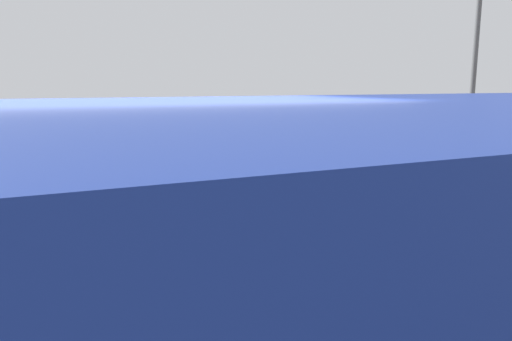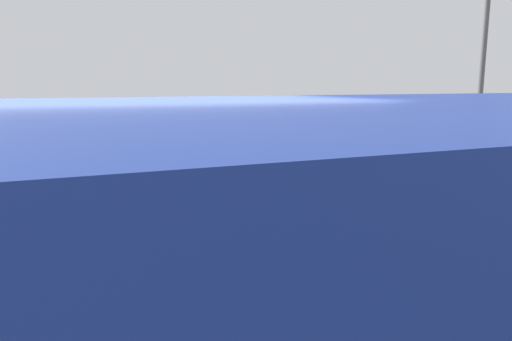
{
  "view_description": "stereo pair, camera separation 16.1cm",
  "coord_description": "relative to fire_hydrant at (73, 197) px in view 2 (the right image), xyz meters",
  "views": [
    {
      "loc": [
        -0.52,
        -3.04,
        2.48
      ],
      "look_at": [
        2.09,
        2.67,
        1.35
      ],
      "focal_mm": 34.06,
      "sensor_mm": 36.0,
      "label": 1
    },
    {
      "loc": [
        -0.37,
        -3.1,
        2.48
      ],
      "look_at": [
        2.09,
        2.67,
        1.35
      ],
      "focal_mm": 34.06,
      "sensor_mm": 36.0,
      "label": 2
    }
  ],
  "objects": [
    {
      "name": "loose_tire",
      "position": [
        0.23,
        -0.41,
        0.08
      ],
      "size": [
        1.09,
        0.57,
        1.09
      ],
      "primitive_type": "torus",
      "rotation": [
        1.3,
        0.0,
        -0.05
      ],
      "color": "black",
      "rests_on": "sidewalk_curb"
    },
    {
      "name": "fire_hydrant",
      "position": [
        0.0,
        0.0,
        0.0
      ],
      "size": [
        0.22,
        0.49,
        0.88
      ],
      "color": "yellow",
      "rests_on": "sidewalk_curb"
    },
    {
      "name": "sidewalk_curb",
      "position": [
        0.08,
        1.16,
        -0.54
      ],
      "size": [
        36.0,
        5.0,
        0.15
      ],
      "primitive_type": "cube",
      "color": "#99968E",
      "rests_on": "ground"
    },
    {
      "name": "street_light_pole",
      "position": [
        8.73,
        -0.23,
        2.49
      ],
      "size": [
        0.12,
        0.12,
        5.92
      ],
      "primitive_type": "cylinder",
      "color": "#595B5E",
      "rests_on": "sidewalk_curb"
    }
  ]
}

